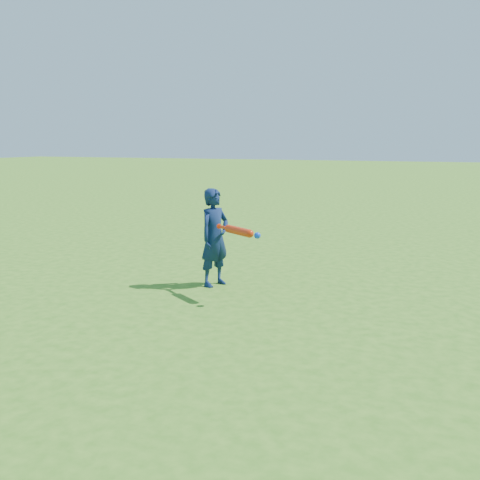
% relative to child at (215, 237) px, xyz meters
% --- Properties ---
extents(ground, '(80.00, 80.00, 0.00)m').
position_rel_child_xyz_m(ground, '(0.66, 0.12, -0.55)').
color(ground, '#356E1A').
rests_on(ground, ground).
extents(child, '(0.38, 0.47, 1.10)m').
position_rel_child_xyz_m(child, '(0.00, 0.00, 0.00)').
color(child, '#0F1F46').
rests_on(child, ground).
extents(bat_swing, '(0.64, 0.44, 0.08)m').
position_rel_child_xyz_m(bat_swing, '(0.46, -0.35, 0.15)').
color(bat_swing, red).
rests_on(bat_swing, ground).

